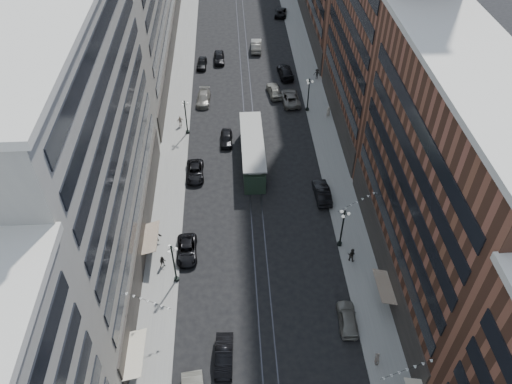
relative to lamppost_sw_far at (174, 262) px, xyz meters
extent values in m
plane|color=black|center=(9.20, 32.00, -3.10)|extent=(220.00, 220.00, 0.00)
cube|color=gray|center=(-1.80, 42.00, -3.02)|extent=(4.00, 180.00, 0.15)
cube|color=gray|center=(20.20, 42.00, -3.02)|extent=(4.00, 180.00, 0.15)
cube|color=#2D2D33|center=(8.50, 42.00, -3.09)|extent=(0.12, 180.00, 0.02)
cube|color=#2D2D33|center=(9.90, 42.00, -3.09)|extent=(0.12, 180.00, 0.02)
cube|color=gray|center=(-7.80, 5.00, 10.90)|extent=(8.00, 36.00, 28.00)
cube|color=brown|center=(26.20, 0.00, 8.90)|extent=(8.00, 30.00, 24.00)
cylinder|color=black|center=(0.00, 0.00, -2.80)|extent=(0.56, 0.56, 0.30)
cylinder|color=black|center=(0.00, 0.00, -0.35)|extent=(0.18, 0.18, 5.20)
sphere|color=black|center=(0.00, 0.00, 2.45)|extent=(0.24, 0.24, 0.24)
sphere|color=white|center=(0.45, 0.00, 2.05)|extent=(0.36, 0.36, 0.36)
sphere|color=white|center=(-0.22, 0.39, 2.05)|extent=(0.36, 0.36, 0.36)
sphere|color=white|center=(-0.22, -0.39, 2.05)|extent=(0.36, 0.36, 0.36)
cylinder|color=black|center=(0.00, 27.00, -2.80)|extent=(0.56, 0.56, 0.30)
cylinder|color=black|center=(0.00, 27.00, -0.35)|extent=(0.18, 0.18, 5.20)
sphere|color=black|center=(0.00, 27.00, 2.45)|extent=(0.24, 0.24, 0.24)
sphere|color=white|center=(0.45, 27.00, 2.05)|extent=(0.36, 0.36, 0.36)
sphere|color=white|center=(-0.22, 27.39, 2.05)|extent=(0.36, 0.36, 0.36)
sphere|color=white|center=(-0.22, 26.61, 2.05)|extent=(0.36, 0.36, 0.36)
cylinder|color=black|center=(18.40, 4.00, -2.80)|extent=(0.56, 0.56, 0.30)
cylinder|color=black|center=(18.40, 4.00, -0.35)|extent=(0.18, 0.18, 5.20)
sphere|color=black|center=(18.40, 4.00, 2.45)|extent=(0.24, 0.24, 0.24)
sphere|color=white|center=(18.85, 4.00, 2.05)|extent=(0.36, 0.36, 0.36)
sphere|color=white|center=(18.18, 4.39, 2.05)|extent=(0.36, 0.36, 0.36)
sphere|color=white|center=(18.18, 3.61, 2.05)|extent=(0.36, 0.36, 0.36)
cylinder|color=black|center=(18.40, 32.00, -2.80)|extent=(0.56, 0.56, 0.30)
cylinder|color=black|center=(18.40, 32.00, -0.35)|extent=(0.18, 0.18, 5.20)
sphere|color=black|center=(18.40, 32.00, 2.45)|extent=(0.24, 0.24, 0.24)
sphere|color=white|center=(18.85, 32.00, 2.05)|extent=(0.36, 0.36, 0.36)
sphere|color=white|center=(18.18, 32.39, 2.05)|extent=(0.36, 0.36, 0.36)
sphere|color=white|center=(18.18, 31.61, 2.05)|extent=(0.36, 0.36, 0.36)
cube|color=#213425|center=(9.20, 19.82, -1.66)|extent=(2.76, 13.26, 2.87)
cube|color=gray|center=(9.20, 19.82, 0.11)|extent=(1.77, 12.15, 0.66)
cube|color=gray|center=(9.20, 19.82, 0.55)|extent=(2.98, 13.48, 0.17)
cylinder|color=black|center=(9.20, 14.85, -2.71)|extent=(2.54, 0.77, 0.77)
cylinder|color=black|center=(9.20, 24.79, -2.71)|extent=(2.54, 0.77, 0.77)
imported|color=black|center=(0.97, 3.71, -2.42)|extent=(2.38, 4.90, 1.34)
imported|color=slate|center=(17.29, -6.21, -2.34)|extent=(2.02, 4.55, 1.52)
imported|color=black|center=(5.02, -9.58, -2.32)|extent=(1.85, 4.77, 1.55)
imported|color=black|center=(-1.56, 1.98, -2.19)|extent=(0.79, 0.52, 1.51)
imported|color=#BDAD9D|center=(19.11, -10.80, -2.10)|extent=(0.52, 1.02, 1.70)
imported|color=black|center=(1.43, 17.37, -2.41)|extent=(2.39, 4.98, 1.37)
imported|color=slate|center=(2.19, 35.44, -2.37)|extent=(2.37, 5.14, 1.46)
imported|color=black|center=(1.65, 47.03, -2.39)|extent=(1.92, 4.26, 1.42)
imported|color=black|center=(17.60, 12.22, -2.26)|extent=(1.96, 5.12, 1.66)
imported|color=slate|center=(16.00, 34.69, -2.29)|extent=(3.00, 5.97, 1.62)
imported|color=black|center=(16.06, 42.95, -2.27)|extent=(2.76, 5.83, 1.64)
imported|color=black|center=(4.70, 48.81, -2.31)|extent=(1.90, 4.65, 1.58)
imported|color=slate|center=(11.63, 52.97, -2.21)|extent=(2.24, 5.51, 1.78)
imported|color=black|center=(-2.70, 5.86, -2.15)|extent=(1.49, 0.45, 1.60)
imported|color=#A99B8C|center=(-1.11, 28.85, -2.10)|extent=(1.09, 0.75, 1.70)
imported|color=black|center=(19.21, 1.67, -2.05)|extent=(0.99, 0.81, 1.79)
imported|color=#B5A996|center=(21.27, 29.82, -2.00)|extent=(0.80, 0.65, 1.89)
imported|color=black|center=(21.29, 41.55, -2.05)|extent=(1.24, 0.81, 1.78)
imported|color=gray|center=(13.70, 37.00, -2.24)|extent=(2.67, 5.25, 1.71)
imported|color=black|center=(5.70, 24.50, -2.37)|extent=(1.78, 4.28, 1.45)
imported|color=black|center=(17.60, 68.29, -2.38)|extent=(3.00, 5.40, 1.43)
camera|label=1|loc=(6.63, -33.56, 40.26)|focal=35.00mm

